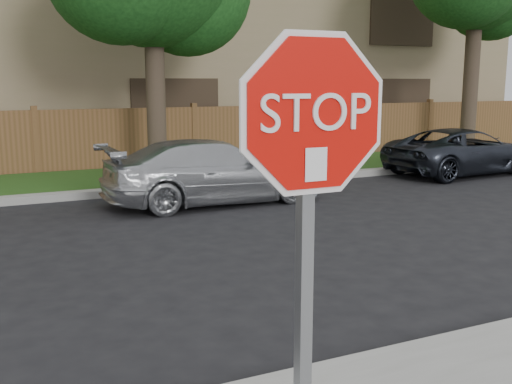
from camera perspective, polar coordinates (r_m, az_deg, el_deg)
far_curb at (r=12.21m, az=-18.60°, el=-0.45°), size 70.00×0.30×0.15m
grass_strip at (r=13.83m, az=-19.41°, el=0.68°), size 70.00×3.00×0.12m
fence at (r=15.31m, az=-20.21°, el=4.34°), size 70.00×0.12×1.60m
apartment_building at (r=20.86m, az=-22.14°, el=13.22°), size 35.20×9.20×7.20m
stop_sign at (r=2.71m, az=5.22°, el=0.65°), size 1.01×0.13×2.55m
sedan_right at (r=11.32m, az=-4.10°, el=1.97°), size 4.18×1.73×1.21m
sedan_far_right at (r=15.69m, az=19.18°, el=3.68°), size 4.18×2.11×1.13m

